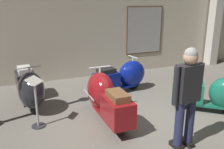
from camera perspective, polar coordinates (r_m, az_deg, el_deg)
name	(u,v)px	position (r m, az deg, el deg)	size (l,w,h in m)	color
ground_plane	(141,124)	(5.27, 6.89, -11.38)	(60.00, 60.00, 0.00)	slate
showroom_back_wall	(93,27)	(8.18, -4.42, 11.09)	(18.00, 0.63, 3.31)	#BCB29E
scooter_0	(30,88)	(6.11, -18.74, -2.96)	(0.65, 1.83, 1.10)	black
scooter_1	(105,97)	(5.26, -1.60, -5.25)	(0.58, 1.80, 1.10)	black
scooter_2	(124,76)	(6.84, 2.92, -0.42)	(1.66, 0.73, 0.98)	black
scooter_3	(216,93)	(6.04, 23.16, -4.09)	(1.56, 1.44, 1.01)	black
visitor_0	(187,92)	(4.22, 17.21, -4.03)	(0.60, 0.31, 1.79)	black
info_stanchion	(37,107)	(5.17, -17.21, -7.26)	(0.38, 0.39, 1.05)	#333338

